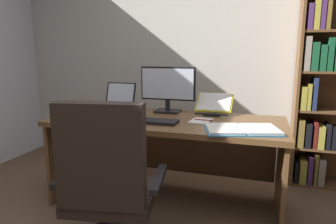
{
  "coord_description": "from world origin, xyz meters",
  "views": [
    {
      "loc": [
        0.54,
        -1.2,
        1.24
      ],
      "look_at": [
        -0.16,
        1.0,
        0.79
      ],
      "focal_mm": 32.04,
      "sensor_mm": 36.0,
      "label": 1
    }
  ],
  "objects_px": {
    "open_binder": "(242,129)",
    "monitor": "(168,89)",
    "coffee_mug": "(83,108)",
    "keyboard": "(150,121)",
    "reading_stand_with_book": "(214,104)",
    "notepad": "(201,121)",
    "pen": "(203,120)",
    "office_chair": "(109,197)",
    "laptop": "(116,104)",
    "desk": "(170,139)",
    "bookshelf": "(334,77)",
    "computer_mouse": "(115,118)"
  },
  "relations": [
    {
      "from": "monitor",
      "to": "notepad",
      "type": "distance_m",
      "value": 0.5
    },
    {
      "from": "bookshelf",
      "to": "keyboard",
      "type": "height_order",
      "value": "bookshelf"
    },
    {
      "from": "keyboard",
      "to": "reading_stand_with_book",
      "type": "bearing_deg",
      "value": 51.15
    },
    {
      "from": "open_binder",
      "to": "coffee_mug",
      "type": "distance_m",
      "value": 1.39
    },
    {
      "from": "monitor",
      "to": "laptop",
      "type": "distance_m",
      "value": 0.54
    },
    {
      "from": "computer_mouse",
      "to": "open_binder",
      "type": "xyz_separation_m",
      "value": [
        0.99,
        -0.05,
        -0.01
      ]
    },
    {
      "from": "keyboard",
      "to": "notepad",
      "type": "bearing_deg",
      "value": 23.22
    },
    {
      "from": "computer_mouse",
      "to": "open_binder",
      "type": "distance_m",
      "value": 0.99
    },
    {
      "from": "open_binder",
      "to": "notepad",
      "type": "distance_m",
      "value": 0.38
    },
    {
      "from": "reading_stand_with_book",
      "to": "keyboard",
      "type": "bearing_deg",
      "value": -128.85
    },
    {
      "from": "laptop",
      "to": "keyboard",
      "type": "bearing_deg",
      "value": -40.46
    },
    {
      "from": "office_chair",
      "to": "notepad",
      "type": "distance_m",
      "value": 0.93
    },
    {
      "from": "notepad",
      "to": "computer_mouse",
      "type": "bearing_deg",
      "value": -166.84
    },
    {
      "from": "bookshelf",
      "to": "pen",
      "type": "bearing_deg",
      "value": -141.57
    },
    {
      "from": "desk",
      "to": "pen",
      "type": "relative_size",
      "value": 13.24
    },
    {
      "from": "open_binder",
      "to": "office_chair",
      "type": "bearing_deg",
      "value": -155.68
    },
    {
      "from": "bookshelf",
      "to": "reading_stand_with_book",
      "type": "height_order",
      "value": "bookshelf"
    },
    {
      "from": "desk",
      "to": "open_binder",
      "type": "relative_size",
      "value": 3.34
    },
    {
      "from": "keyboard",
      "to": "open_binder",
      "type": "xyz_separation_m",
      "value": [
        0.69,
        -0.05,
        -0.0
      ]
    },
    {
      "from": "bookshelf",
      "to": "coffee_mug",
      "type": "xyz_separation_m",
      "value": [
        -2.1,
        -0.82,
        -0.26
      ]
    },
    {
      "from": "desk",
      "to": "bookshelf",
      "type": "relative_size",
      "value": 0.86
    },
    {
      "from": "open_binder",
      "to": "notepad",
      "type": "height_order",
      "value": "open_binder"
    },
    {
      "from": "keyboard",
      "to": "reading_stand_with_book",
      "type": "xyz_separation_m",
      "value": [
        0.4,
        0.5,
        0.07
      ]
    },
    {
      "from": "bookshelf",
      "to": "notepad",
      "type": "distance_m",
      "value": 1.37
    },
    {
      "from": "open_binder",
      "to": "pen",
      "type": "height_order",
      "value": "open_binder"
    },
    {
      "from": "laptop",
      "to": "pen",
      "type": "xyz_separation_m",
      "value": [
        0.9,
        -0.29,
        -0.04
      ]
    },
    {
      "from": "desk",
      "to": "reading_stand_with_book",
      "type": "bearing_deg",
      "value": 37.89
    },
    {
      "from": "coffee_mug",
      "to": "open_binder",
      "type": "bearing_deg",
      "value": -8.35
    },
    {
      "from": "bookshelf",
      "to": "computer_mouse",
      "type": "relative_size",
      "value": 20.73
    },
    {
      "from": "laptop",
      "to": "pen",
      "type": "bearing_deg",
      "value": -17.86
    },
    {
      "from": "open_binder",
      "to": "notepad",
      "type": "relative_size",
      "value": 2.64
    },
    {
      "from": "desk",
      "to": "notepad",
      "type": "height_order",
      "value": "notepad"
    },
    {
      "from": "keyboard",
      "to": "office_chair",
      "type": "bearing_deg",
      "value": -91.3
    },
    {
      "from": "notepad",
      "to": "pen",
      "type": "xyz_separation_m",
      "value": [
        0.02,
        0.0,
        0.01
      ]
    },
    {
      "from": "keyboard",
      "to": "computer_mouse",
      "type": "height_order",
      "value": "computer_mouse"
    },
    {
      "from": "laptop",
      "to": "reading_stand_with_book",
      "type": "height_order",
      "value": "laptop"
    },
    {
      "from": "open_binder",
      "to": "pen",
      "type": "bearing_deg",
      "value": 130.21
    },
    {
      "from": "desk",
      "to": "pen",
      "type": "distance_m",
      "value": 0.38
    },
    {
      "from": "desk",
      "to": "notepad",
      "type": "relative_size",
      "value": 8.83
    },
    {
      "from": "keyboard",
      "to": "open_binder",
      "type": "distance_m",
      "value": 0.69
    },
    {
      "from": "office_chair",
      "to": "monitor",
      "type": "height_order",
      "value": "monitor"
    },
    {
      "from": "desk",
      "to": "bookshelf",
      "type": "xyz_separation_m",
      "value": [
        1.34,
        0.73,
        0.49
      ]
    },
    {
      "from": "office_chair",
      "to": "laptop",
      "type": "xyz_separation_m",
      "value": [
        -0.51,
        1.09,
        0.35
      ]
    },
    {
      "from": "coffee_mug",
      "to": "monitor",
      "type": "bearing_deg",
      "value": 22.55
    },
    {
      "from": "laptop",
      "to": "keyboard",
      "type": "xyz_separation_m",
      "value": [
        0.52,
        -0.44,
        -0.04
      ]
    },
    {
      "from": "open_binder",
      "to": "pen",
      "type": "relative_size",
      "value": 3.96
    },
    {
      "from": "open_binder",
      "to": "monitor",
      "type": "bearing_deg",
      "value": 128.56
    },
    {
      "from": "office_chair",
      "to": "notepad",
      "type": "bearing_deg",
      "value": 54.28
    },
    {
      "from": "bookshelf",
      "to": "office_chair",
      "type": "height_order",
      "value": "bookshelf"
    },
    {
      "from": "bookshelf",
      "to": "laptop",
      "type": "bearing_deg",
      "value": -164.64
    }
  ]
}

